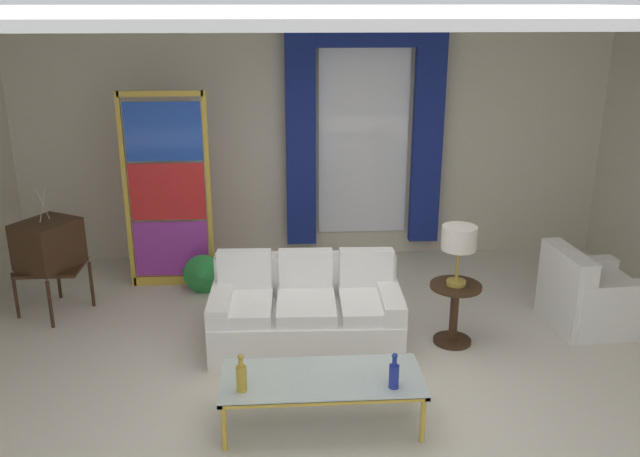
{
  "coord_description": "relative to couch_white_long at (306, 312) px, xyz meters",
  "views": [
    {
      "loc": [
        -0.46,
        -5.14,
        3.09
      ],
      "look_at": [
        -0.06,
        0.9,
        1.05
      ],
      "focal_mm": 37.96,
      "sensor_mm": 36.0,
      "label": 1
    }
  ],
  "objects": [
    {
      "name": "ground_plane",
      "position": [
        0.21,
        -0.65,
        -0.3
      ],
      "size": [
        16.0,
        16.0,
        0.0
      ],
      "primitive_type": "plane",
      "color": "silver"
    },
    {
      "name": "table_lamp_brass",
      "position": [
        1.39,
        -0.11,
        0.72
      ],
      "size": [
        0.32,
        0.32,
        0.57
      ],
      "color": "#B29338",
      "rests_on": "round_side_table"
    },
    {
      "name": "couch_white_long",
      "position": [
        0.0,
        0.0,
        0.0
      ],
      "size": [
        1.79,
        0.98,
        0.86
      ],
      "color": "white",
      "rests_on": "ground"
    },
    {
      "name": "wall_rear",
      "position": [
        0.21,
        2.41,
        1.2
      ],
      "size": [
        8.0,
        0.12,
        3.0
      ],
      "primitive_type": "cube",
      "color": "beige",
      "rests_on": "ground"
    },
    {
      "name": "bottle_crystal_tall",
      "position": [
        -0.53,
        -1.49,
        0.22
      ],
      "size": [
        0.08,
        0.08,
        0.3
      ],
      "color": "gold",
      "rests_on": "coffee_table"
    },
    {
      "name": "peacock_figurine",
      "position": [
        -1.09,
        1.14,
        -0.08
      ],
      "size": [
        0.44,
        0.6,
        0.5
      ],
      "color": "beige",
      "rests_on": "ground"
    },
    {
      "name": "round_side_table",
      "position": [
        1.39,
        -0.11,
        0.05
      ],
      "size": [
        0.48,
        0.48,
        0.59
      ],
      "color": "#382314",
      "rests_on": "ground"
    },
    {
      "name": "ceiling_slab",
      "position": [
        0.21,
        0.15,
        2.72
      ],
      "size": [
        8.0,
        7.6,
        0.04
      ],
      "primitive_type": "cube",
      "color": "white"
    },
    {
      "name": "curtained_window",
      "position": [
        0.82,
        2.24,
        1.44
      ],
      "size": [
        2.0,
        0.17,
        2.7
      ],
      "color": "white",
      "rests_on": "ground"
    },
    {
      "name": "coffee_table",
      "position": [
        0.06,
        -1.34,
        0.07
      ],
      "size": [
        1.52,
        0.62,
        0.41
      ],
      "color": "silver",
      "rests_on": "ground"
    },
    {
      "name": "armchair_white",
      "position": [
        2.81,
        0.16,
        -0.02
      ],
      "size": [
        0.88,
        0.87,
        0.8
      ],
      "color": "white",
      "rests_on": "ground"
    },
    {
      "name": "bottle_blue_decanter",
      "position": [
        0.57,
        -1.52,
        0.21
      ],
      "size": [
        0.08,
        0.08,
        0.28
      ],
      "color": "navy",
      "rests_on": "coffee_table"
    },
    {
      "name": "vintage_tv",
      "position": [
        -2.58,
        0.81,
        0.42
      ],
      "size": [
        0.73,
        0.76,
        1.35
      ],
      "color": "#382314",
      "rests_on": "ground"
    },
    {
      "name": "stained_glass_divider",
      "position": [
        -1.45,
        1.47,
        0.75
      ],
      "size": [
        0.95,
        0.05,
        2.2
      ],
      "color": "gold",
      "rests_on": "ground"
    }
  ]
}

